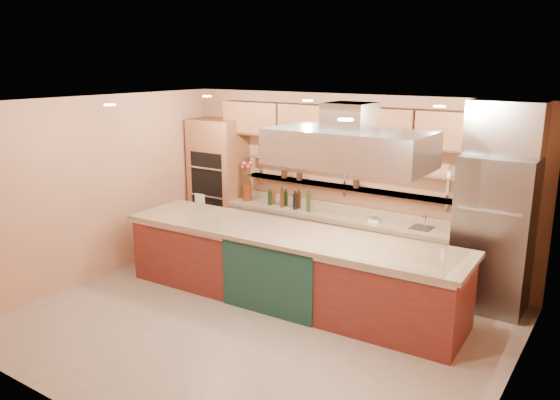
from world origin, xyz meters
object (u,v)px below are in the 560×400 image
Objects in this scene: refrigerator at (494,234)px; copper_kettle at (297,155)px; island at (287,266)px; flower_vase at (247,192)px; kitchen_scale at (375,219)px; green_canister at (308,155)px.

refrigerator is 12.76× the size of copper_kettle.
island is at bearing -150.39° from refrigerator.
island is 2.21m from copper_kettle.
flower_vase is (-1.73, 1.37, 0.56)m from island.
flower_vase is at bearing 139.46° from island.
flower_vase reaches higher than island.
flower_vase is 1.74× the size of copper_kettle.
green_canister is at bearing 147.04° from kitchen_scale.
copper_kettle is at bearing 116.22° from island.
kitchen_scale is at bearing 61.59° from island.
green_canister is at bearing 175.67° from refrigerator.
refrigerator is at bearing -4.33° from green_canister.
island is at bearing -68.11° from green_canister.
green_canister is (-1.32, 0.22, 0.83)m from kitchen_scale.
copper_kettle is at bearing 14.18° from flower_vase.
kitchen_scale is 1.75m from copper_kettle.
refrigerator is at bearing -23.84° from kitchen_scale.
kitchen_scale is 0.88× the size of green_canister.
flower_vase is at bearing -165.82° from copper_kettle.
copper_kettle is 0.92× the size of green_canister.
green_canister reaches higher than flower_vase.
flower_vase is (-4.13, 0.01, 0.02)m from refrigerator.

